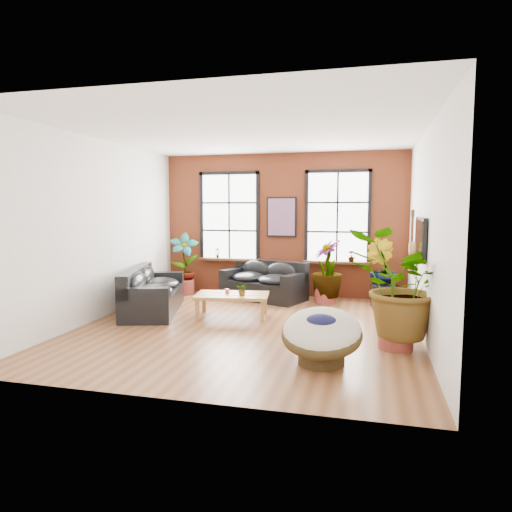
{
  "coord_description": "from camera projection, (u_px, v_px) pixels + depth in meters",
  "views": [
    {
      "loc": [
        2.12,
        -7.84,
        2.17
      ],
      "look_at": [
        0.0,
        0.6,
        1.25
      ],
      "focal_mm": 32.0,
      "sensor_mm": 36.0,
      "label": 1
    }
  ],
  "objects": [
    {
      "name": "media_box",
      "position": [
        385.0,
        297.0,
        9.92
      ],
      "size": [
        0.64,
        0.56,
        0.49
      ],
      "rotation": [
        0.0,
        0.0,
        0.14
      ],
      "color": "black",
      "rests_on": "ground"
    },
    {
      "name": "room",
      "position": [
        250.0,
        231.0,
        8.27
      ],
      "size": [
        6.04,
        6.54,
        3.54
      ],
      "color": "brown",
      "rests_on": "ground"
    },
    {
      "name": "pot_mid",
      "position": [
        325.0,
        295.0,
        10.44
      ],
      "size": [
        0.56,
        0.56,
        0.36
      ],
      "rotation": [
        0.0,
        0.0,
        0.15
      ],
      "color": "brown",
      "rests_on": "ground"
    },
    {
      "name": "tv_wall_unit",
      "position": [
        418.0,
        244.0,
        8.01
      ],
      "size": [
        0.13,
        1.86,
        1.2
      ],
      "color": "black",
      "rests_on": "room"
    },
    {
      "name": "sill_plant_right",
      "position": [
        351.0,
        256.0,
        10.81
      ],
      "size": [
        0.19,
        0.19,
        0.27
      ],
      "primitive_type": "imported",
      "rotation": [
        0.0,
        0.0,
        3.49
      ],
      "color": "#244712",
      "rests_on": "room"
    },
    {
      "name": "pot_back_left",
      "position": [
        185.0,
        287.0,
        11.53
      ],
      "size": [
        0.62,
        0.62,
        0.36
      ],
      "rotation": [
        0.0,
        0.0,
        -0.31
      ],
      "color": "brown",
      "rests_on": "ground"
    },
    {
      "name": "floor_plant_back_left",
      "position": [
        184.0,
        261.0,
        11.5
      ],
      "size": [
        0.85,
        0.7,
        1.4
      ],
      "primitive_type": "imported",
      "rotation": [
        0.0,
        0.0,
        0.31
      ],
      "color": "#244712",
      "rests_on": "ground"
    },
    {
      "name": "floor_plant_back_right",
      "position": [
        381.0,
        268.0,
        10.26
      ],
      "size": [
        0.94,
        0.93,
        1.33
      ],
      "primitive_type": "imported",
      "rotation": [
        0.0,
        0.0,
        2.42
      ],
      "color": "#244712",
      "rests_on": "ground"
    },
    {
      "name": "pot_back_right",
      "position": [
        382.0,
        296.0,
        10.36
      ],
      "size": [
        0.57,
        0.57,
        0.36
      ],
      "rotation": [
        0.0,
        0.0,
        0.16
      ],
      "color": "brown",
      "rests_on": "ground"
    },
    {
      "name": "sofa_back",
      "position": [
        265.0,
        282.0,
        10.89
      ],
      "size": [
        2.17,
        1.57,
        0.9
      ],
      "rotation": [
        0.0,
        0.0,
        -0.36
      ],
      "color": "black",
      "rests_on": "ground"
    },
    {
      "name": "coffee_table",
      "position": [
        232.0,
        297.0,
        9.09
      ],
      "size": [
        1.54,
        1.03,
        0.55
      ],
      "rotation": [
        0.0,
        0.0,
        0.15
      ],
      "color": "#A17439",
      "rests_on": "ground"
    },
    {
      "name": "papasan_chair",
      "position": [
        322.0,
        334.0,
        6.31
      ],
      "size": [
        1.12,
        1.14,
        0.84
      ],
      "rotation": [
        0.0,
        0.0,
        -0.0
      ],
      "color": "#3C2E15",
      "rests_on": "ground"
    },
    {
      "name": "table_plant",
      "position": [
        243.0,
        289.0,
        8.9
      ],
      "size": [
        0.25,
        0.22,
        0.26
      ],
      "primitive_type": "imported",
      "rotation": [
        0.0,
        0.0,
        -0.11
      ],
      "color": "#244712",
      "rests_on": "coffee_table"
    },
    {
      "name": "poster",
      "position": [
        282.0,
        217.0,
        11.17
      ],
      "size": [
        0.74,
        0.06,
        0.98
      ],
      "color": "black",
      "rests_on": "room"
    },
    {
      "name": "pot_right_wall",
      "position": [
        396.0,
        336.0,
        7.05
      ],
      "size": [
        0.7,
        0.7,
        0.39
      ],
      "rotation": [
        0.0,
        0.0,
        0.4
      ],
      "color": "brown",
      "rests_on": "ground"
    },
    {
      "name": "sofa_left",
      "position": [
        151.0,
        292.0,
        9.54
      ],
      "size": [
        1.59,
        2.5,
        0.92
      ],
      "rotation": [
        0.0,
        0.0,
        1.86
      ],
      "color": "black",
      "rests_on": "ground"
    },
    {
      "name": "floor_plant_right_wall",
      "position": [
        399.0,
        285.0,
        6.95
      ],
      "size": [
        1.93,
        1.84,
        1.68
      ],
      "primitive_type": "imported",
      "rotation": [
        0.0,
        0.0,
        3.59
      ],
      "color": "#244712",
      "rests_on": "ground"
    },
    {
      "name": "floor_plant_mid",
      "position": [
        327.0,
        268.0,
        10.38
      ],
      "size": [
        0.99,
        0.99,
        1.31
      ],
      "primitive_type": "imported",
      "rotation": [
        0.0,
        0.0,
        5.17
      ],
      "color": "#244712",
      "rests_on": "ground"
    },
    {
      "name": "sill_plant_left",
      "position": [
        217.0,
        253.0,
        11.62
      ],
      "size": [
        0.17,
        0.17,
        0.27
      ],
      "primitive_type": "imported",
      "rotation": [
        0.0,
        0.0,
        0.79
      ],
      "color": "#244712",
      "rests_on": "room"
    }
  ]
}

